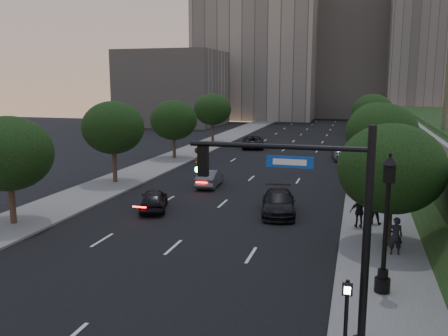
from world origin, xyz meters
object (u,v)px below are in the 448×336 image
(sedan_near_left, at_px, (154,200))
(pedestrian_b, at_px, (374,208))
(sedan_near_right, at_px, (278,203))
(street_lamp, at_px, (386,230))
(pedestrian_a, at_px, (395,236))
(sedan_far_right, at_px, (341,153))
(sedan_mid_left, at_px, (210,178))
(pedestrian_c, at_px, (360,212))
(sedan_far_left, at_px, (253,142))
(traffic_signal_mast, at_px, (328,236))

(sedan_near_left, height_order, pedestrian_b, pedestrian_b)
(sedan_near_right, distance_m, pedestrian_b, 5.81)
(street_lamp, bearing_deg, pedestrian_a, 80.48)
(sedan_far_right, bearing_deg, sedan_near_left, -122.02)
(sedan_near_left, xyz_separation_m, sedan_far_right, (10.86, 24.13, 0.05))
(sedan_near_left, bearing_deg, sedan_near_right, 170.52)
(pedestrian_b, bearing_deg, street_lamp, 98.10)
(sedan_near_left, height_order, sedan_mid_left, sedan_near_left)
(pedestrian_a, bearing_deg, pedestrian_b, -88.73)
(sedan_near_left, relative_size, sedan_mid_left, 0.98)
(street_lamp, bearing_deg, pedestrian_b, 90.43)
(sedan_near_left, bearing_deg, pedestrian_b, 162.44)
(street_lamp, distance_m, pedestrian_b, 9.51)
(sedan_mid_left, xyz_separation_m, pedestrian_c, (11.45, -8.48, 0.37))
(sedan_near_left, relative_size, sedan_far_left, 0.72)
(pedestrian_c, bearing_deg, sedan_near_right, -36.82)
(sedan_near_right, bearing_deg, pedestrian_c, -31.97)
(pedestrian_c, bearing_deg, pedestrian_a, 97.85)
(sedan_near_right, bearing_deg, pedestrian_a, -52.10)
(sedan_far_right, distance_m, pedestrian_c, 24.91)
(sedan_far_left, xyz_separation_m, pedestrian_a, (14.59, -35.29, 0.27))
(traffic_signal_mast, height_order, street_lamp, traffic_signal_mast)
(sedan_far_right, xyz_separation_m, pedestrian_b, (2.76, -23.82, 0.31))
(traffic_signal_mast, relative_size, sedan_near_left, 1.71)
(street_lamp, xyz_separation_m, pedestrian_b, (-0.07, 9.38, -1.58))
(sedan_mid_left, distance_m, pedestrian_c, 14.25)
(pedestrian_c, bearing_deg, street_lamp, 81.50)
(sedan_far_right, height_order, pedestrian_c, pedestrian_c)
(pedestrian_b, bearing_deg, pedestrian_a, 106.97)
(sedan_near_right, height_order, sedan_far_right, sedan_far_right)
(sedan_far_left, bearing_deg, sedan_near_right, 93.31)
(sedan_far_left, height_order, sedan_far_right, sedan_far_left)
(pedestrian_a, bearing_deg, traffic_signal_mast, 65.44)
(street_lamp, height_order, sedan_far_right, street_lamp)
(sedan_near_right, distance_m, pedestrian_c, 5.30)
(sedan_far_left, bearing_deg, sedan_near_left, 78.22)
(sedan_near_left, height_order, sedan_far_left, sedan_far_left)
(pedestrian_a, distance_m, pedestrian_b, 5.02)
(street_lamp, bearing_deg, pedestrian_c, 96.05)
(street_lamp, distance_m, sedan_far_left, 42.09)
(sedan_near_left, height_order, sedan_far_right, sedan_far_right)
(sedan_near_left, xyz_separation_m, pedestrian_c, (12.81, -0.70, 0.36))
(sedan_mid_left, height_order, sedan_near_right, sedan_near_right)
(pedestrian_c, bearing_deg, traffic_signal_mast, 70.97)
(sedan_near_right, height_order, pedestrian_a, pedestrian_a)
(sedan_far_right, relative_size, pedestrian_b, 2.43)
(traffic_signal_mast, bearing_deg, street_lamp, 66.97)
(pedestrian_b, bearing_deg, sedan_far_left, -57.90)
(traffic_signal_mast, relative_size, sedan_far_right, 1.60)
(sedan_far_right, bearing_deg, pedestrian_b, -91.16)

